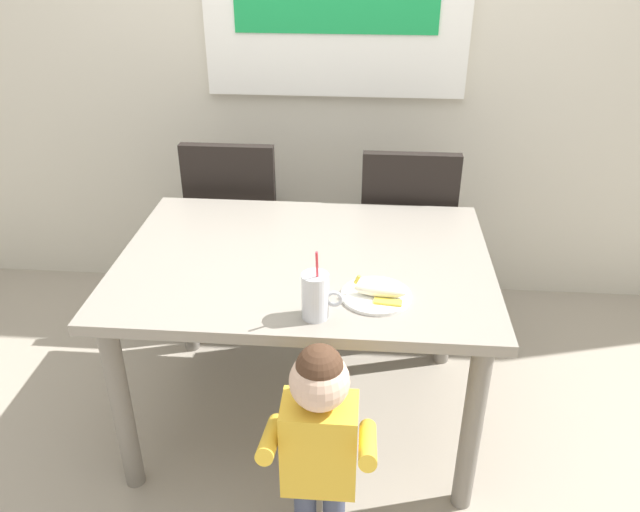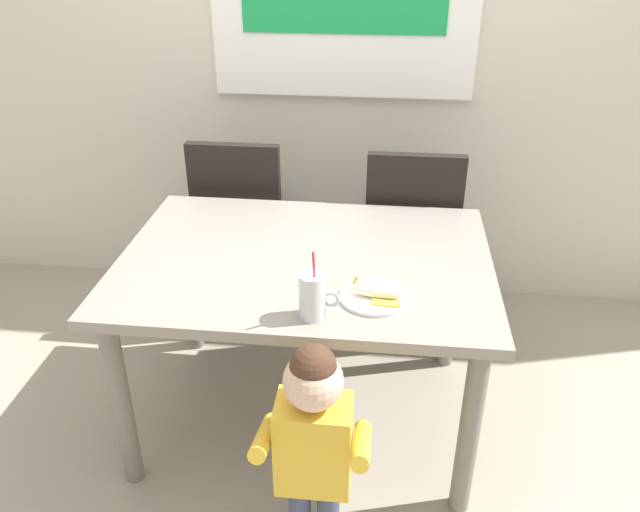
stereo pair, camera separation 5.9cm
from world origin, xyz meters
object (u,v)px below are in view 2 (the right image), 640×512
Objects in this scene: milk_cup at (313,298)px; snack_plate at (375,297)px; dining_table at (306,280)px; dining_chair_right at (410,232)px; toddler_standing at (313,435)px; dining_chair_left at (243,219)px; peeled_banana at (379,292)px.

milk_cup reaches higher than snack_plate.
dining_chair_right is (0.40, 0.67, -0.11)m from dining_table.
toddler_standing is 3.37× the size of milk_cup.
dining_chair_left and dining_chair_right have the same top height.
milk_cup is 0.23m from peeled_banana.
peeled_banana is (0.68, -0.98, 0.24)m from dining_chair_left.
milk_cup is at bearing -150.28° from peeled_banana.
dining_chair_left is at bearing 110.45° from toddler_standing.
peeled_banana reaches higher than dining_table.
toddler_standing is at bearing 77.41° from dining_chair_right.
dining_chair_right is (0.81, -0.04, 0.00)m from dining_chair_left.
dining_table is 1.61× the size of toddler_standing.
dining_table is 0.68m from toddler_standing.
milk_cup is (0.07, -0.38, 0.17)m from dining_table.
dining_chair_left is 1.00× the size of dining_chair_right.
dining_chair_left is at bearing 124.45° from snack_plate.
dining_chair_left reaches higher than toddler_standing.
dining_chair_right is 1.15× the size of toddler_standing.
peeled_banana is (0.27, -0.26, 0.13)m from dining_table.
peeled_banana reaches higher than snack_plate.
dining_chair_right is 3.85× the size of milk_cup.
milk_cup reaches higher than dining_chair_left.
milk_cup is 1.08× the size of snack_plate.
dining_chair_right is 5.51× the size of peeled_banana.
dining_chair_right reaches higher than peeled_banana.
dining_chair_right is at bearing 58.90° from dining_table.
dining_table is 7.74× the size of peeled_banana.
toddler_standing is 4.81× the size of peeled_banana.
dining_chair_right is 1.36m from toddler_standing.
dining_table is at bearing 119.39° from dining_chair_left.
toddler_standing is at bearing -80.61° from dining_table.
dining_chair_right is 0.97m from peeled_banana.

